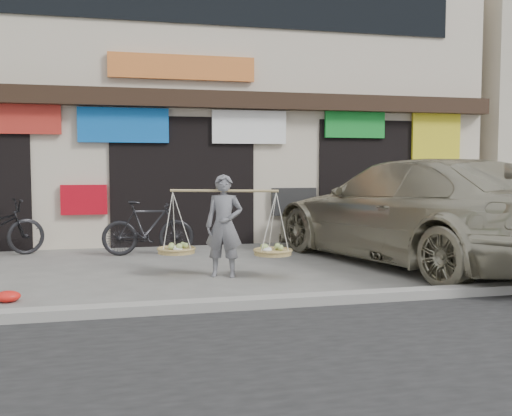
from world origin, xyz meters
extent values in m
plane|color=slate|center=(0.00, 0.00, 0.00)|extent=(70.00, 70.00, 0.00)
cube|color=gray|center=(0.00, -2.00, 0.06)|extent=(70.00, 0.25, 0.12)
cube|color=beige|center=(0.00, 6.50, 3.50)|extent=(14.00, 6.00, 7.00)
cube|color=black|center=(0.00, 3.35, 3.05)|extent=(14.00, 0.35, 0.35)
cube|color=black|center=(0.00, 3.75, 1.35)|extent=(3.00, 0.60, 2.70)
cube|color=black|center=(4.50, 3.75, 1.35)|extent=(3.00, 0.60, 2.70)
cube|color=red|center=(-3.20, 3.42, 2.60)|extent=(1.60, 0.08, 0.60)
cube|color=blue|center=(-1.20, 3.42, 2.50)|extent=(1.80, 0.08, 0.70)
cube|color=white|center=(1.40, 3.42, 2.50)|extent=(1.60, 0.08, 0.70)
cube|color=#15902D|center=(3.80, 3.42, 2.60)|extent=(1.40, 0.08, 0.60)
cube|color=yellow|center=(5.80, 3.42, 2.20)|extent=(1.20, 0.08, 1.40)
cube|color=red|center=(-2.00, 3.42, 1.00)|extent=(0.90, 0.08, 0.60)
cube|color=#242424|center=(2.40, 3.42, 0.90)|extent=(1.00, 0.08, 0.60)
cube|color=orange|center=(0.00, 3.42, 3.70)|extent=(3.00, 0.08, 0.50)
imported|color=slate|center=(0.24, -0.03, 0.78)|extent=(0.66, 0.54, 1.55)
cylinder|color=tan|center=(0.24, -0.03, 1.30)|extent=(1.57, 0.59, 0.04)
cylinder|color=tan|center=(-0.45, 0.21, 0.38)|extent=(0.56, 0.56, 0.07)
ellipsoid|color=#A5BF66|center=(-0.45, 0.21, 0.44)|extent=(0.39, 0.39, 0.10)
cylinder|color=tan|center=(0.94, -0.28, 0.38)|extent=(0.56, 0.56, 0.07)
ellipsoid|color=#A5BF66|center=(0.94, -0.28, 0.44)|extent=(0.39, 0.39, 0.10)
imported|color=black|center=(-0.78, 2.35, 0.51)|extent=(1.73, 0.56, 1.03)
imported|color=#A9A288|center=(3.64, 0.42, 0.90)|extent=(3.96, 6.61, 1.79)
cube|color=black|center=(2.91, 3.26, 0.55)|extent=(1.67, 0.52, 0.45)
cube|color=silver|center=(2.90, 3.34, 0.45)|extent=(0.44, 0.13, 0.12)
ellipsoid|color=red|center=(-2.64, -1.04, 0.07)|extent=(0.31, 0.25, 0.14)
camera|label=1|loc=(-1.23, -8.48, 1.68)|focal=40.00mm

